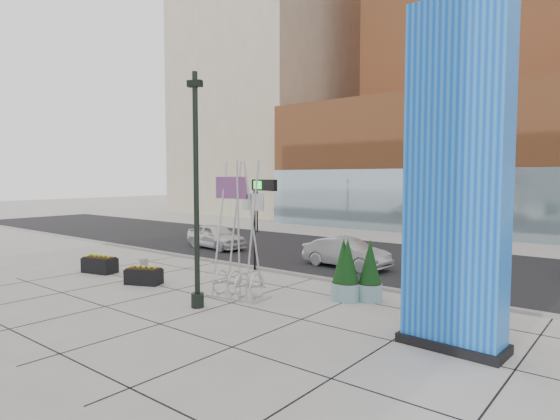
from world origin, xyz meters
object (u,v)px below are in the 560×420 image
Objects in this scene: overhead_street_sign at (266,193)px; car_silver_mid at (346,253)px; public_art_sculpture at (238,262)px; lamp_post at (196,213)px; concrete_bollard at (144,266)px; car_white_west at (216,236)px; blue_pylon at (457,183)px.

overhead_street_sign is 0.98× the size of car_silver_mid.
car_silver_mid is (0.20, 7.24, -0.59)m from public_art_sculpture.
lamp_post is at bearing -178.47° from car_silver_mid.
car_silver_mid is at bearing 87.91° from lamp_post.
lamp_post reaches higher than concrete_bollard.
concrete_bollard is 0.16× the size of car_silver_mid.
car_white_west is 9.31m from car_silver_mid.
concrete_bollard is 0.16× the size of car_white_west.
car_white_west is at bearing 158.51° from blue_pylon.
car_silver_mid is (0.33, 9.08, -2.47)m from lamp_post.
blue_pylon is 2.00× the size of car_white_west.
overhead_street_sign is 8.30m from car_white_west.
lamp_post is 11.08× the size of concrete_bollard.
blue_pylon reaches higher than overhead_street_sign.
lamp_post is at bearing -129.12° from car_white_west.
lamp_post is 13.18m from car_white_west.
blue_pylon reaches higher than public_art_sculpture.
blue_pylon is at bearing 11.34° from lamp_post.
lamp_post is 1.83× the size of overhead_street_sign.
lamp_post is at bearing -100.96° from public_art_sculpture.
public_art_sculpture is 7.27m from car_silver_mid.
concrete_bollard is (-13.87, 0.49, -3.85)m from blue_pylon.
lamp_post reaches higher than overhead_street_sign.
blue_pylon reaches higher than car_white_west.
overhead_street_sign is (-2.00, 5.89, 0.47)m from lamp_post.
overhead_street_sign is at bearing 147.44° from car_silver_mid.
car_white_west is (-6.98, 3.44, -2.91)m from overhead_street_sign.
lamp_post is 6.24m from overhead_street_sign.
public_art_sculpture is at bearing -177.93° from car_silver_mid.
lamp_post is (-7.92, -1.59, -1.02)m from blue_pylon.
public_art_sculpture is (0.14, 1.84, -1.88)m from lamp_post.
concrete_bollard is 6.41m from overhead_street_sign.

